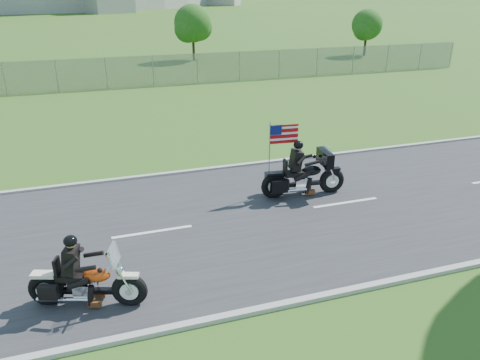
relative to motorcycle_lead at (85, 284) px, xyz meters
name	(u,v)px	position (x,y,z in m)	size (l,w,h in m)	color
ground	(222,223)	(3.76, 2.70, -0.54)	(420.00, 420.00, 0.00)	#32541A
road	(222,222)	(3.76, 2.70, -0.52)	(120.00, 8.00, 0.04)	#28282B
curb_north	(192,171)	(3.76, 6.75, -0.49)	(120.00, 0.18, 0.12)	#9E9B93
curb_south	(275,307)	(3.76, -1.35, -0.49)	(120.00, 0.18, 0.12)	#9E9B93
fence	(57,76)	(-1.24, 22.70, 0.46)	(60.00, 0.03, 2.00)	gray
tree_fence_near	(193,25)	(9.81, 32.74, 2.43)	(3.52, 3.28, 4.75)	#382316
tree_fence_far	(367,26)	(25.80, 30.73, 2.10)	(3.08, 2.87, 4.20)	#382316
motorcycle_lead	(85,284)	(0.00, 0.00, 0.00)	(2.46, 1.15, 1.71)	black
motorcycle_follow	(303,177)	(6.75, 3.70, 0.10)	(2.81, 0.96, 2.34)	black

